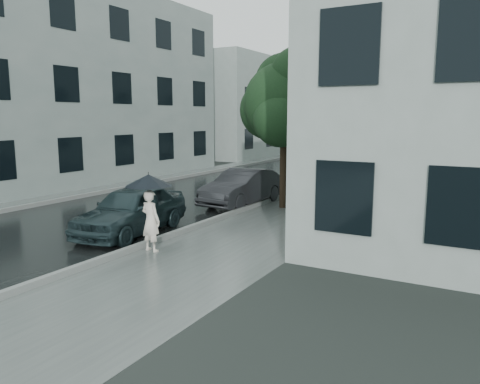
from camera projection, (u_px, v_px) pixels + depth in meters
The scene contains 14 objects.
ground at pixel (173, 267), 10.17m from camera, with size 120.00×120.00×0.00m, color black.
sidewalk at pixel (345, 192), 20.39m from camera, with size 3.50×60.00×0.01m, color slate.
kerb_near at pixel (306, 187), 21.26m from camera, with size 0.15×60.00×0.15m, color slate.
asphalt_road at pixel (239, 183), 22.96m from camera, with size 6.85×60.00×0.00m, color black.
kerb_far at pixel (181, 177), 24.63m from camera, with size 0.15×60.00×0.15m, color slate.
sidewalk_far at pixel (167, 177), 25.09m from camera, with size 1.70×60.00×0.01m, color #4C5451.
building_far_a at pixel (45, 85), 22.94m from camera, with size 7.02×20.00×9.50m.
building_far_b at pixel (253, 108), 42.02m from camera, with size 7.02×18.00×8.00m.
pedestrian at pixel (151, 221), 11.26m from camera, with size 0.55×0.36×1.50m, color silver.
umbrella at pixel (149, 180), 11.07m from camera, with size 1.16×1.16×1.00m.
street_tree at pixel (286, 102), 16.34m from camera, with size 3.73×3.39×5.56m.
lamp_post at pixel (319, 125), 21.11m from camera, with size 0.85×0.32×4.97m.
car_near at pixel (131, 210), 13.02m from camera, with size 1.58×3.93×1.34m, color #1C2D30.
car_far at pixel (243, 187), 17.29m from camera, with size 1.39×3.98×1.31m, color black.
Camera 1 is at (6.05, -7.82, 3.25)m, focal length 35.00 mm.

